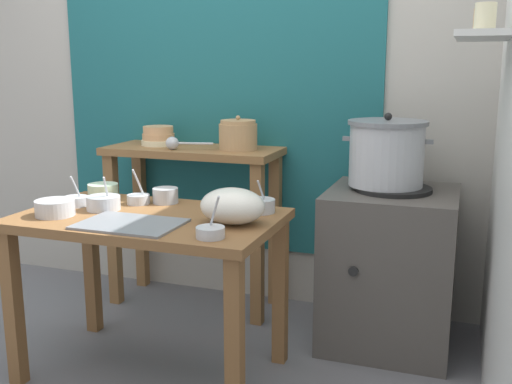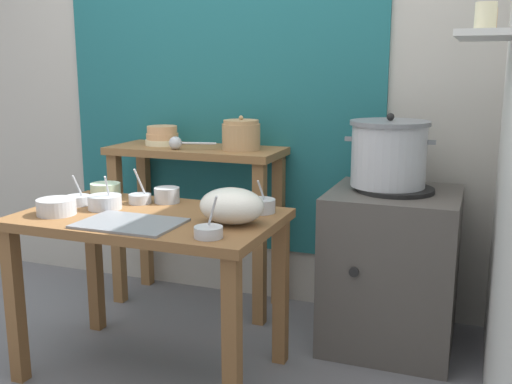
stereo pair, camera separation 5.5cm
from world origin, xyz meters
The scene contains 19 objects.
ground_plane centered at (0.00, 0.00, 0.00)m, with size 9.00×9.00×0.00m, color slate.
wall_back centered at (0.08, 1.10, 1.30)m, with size 4.40×0.12×2.60m.
prep_table centered at (-0.03, 0.04, 0.61)m, with size 1.10×0.66×0.72m.
back_shelf_table centered at (-0.19, 0.83, 0.68)m, with size 0.96×0.40×0.90m.
stove_block centered at (0.91, 0.70, 0.38)m, with size 0.60×0.61×0.78m.
steamer_pot centered at (0.87, 0.72, 0.94)m, with size 0.42×0.37×0.34m.
clay_pot centered at (0.07, 0.83, 0.98)m, with size 0.20×0.20×0.18m.
bowl_stack_enamel centered at (-0.42, 0.85, 0.95)m, with size 0.19×0.19×0.11m.
ladle centered at (-0.25, 0.72, 0.94)m, with size 0.25×0.09×0.07m.
serving_tray centered at (-0.01, -0.13, 0.72)m, with size 0.40×0.28×0.01m, color slate.
plastic_bag centered at (0.36, 0.03, 0.79)m, with size 0.26×0.22×0.15m, color silver.
prep_bowl_0 centered at (-0.42, 0.08, 0.74)m, with size 0.11×0.11×0.14m.
prep_bowl_1 centered at (0.40, 0.25, 0.75)m, with size 0.13×0.13×0.15m.
prep_bowl_2 centered at (-0.18, 0.21, 0.75)m, with size 0.10×0.10×0.17m.
prep_bowl_3 centered at (-0.39, -0.10, 0.76)m, with size 0.16×0.16×0.07m.
prep_bowl_4 centered at (-0.41, 0.28, 0.76)m, with size 0.14×0.14×0.07m.
prep_bowl_5 centered at (-0.26, 0.06, 0.75)m, with size 0.15×0.15×0.15m.
prep_bowl_6 centered at (-0.07, 0.27, 0.76)m, with size 0.12×0.12×0.07m.
prep_bowl_7 centered at (0.36, -0.18, 0.74)m, with size 0.11×0.11×0.16m.
Camera 2 is at (1.27, -2.09, 1.34)m, focal length 41.98 mm.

